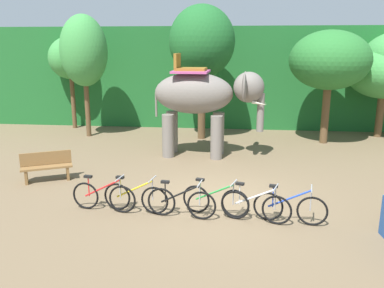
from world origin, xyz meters
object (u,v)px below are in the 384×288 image
at_px(bike_green, 215,201).
at_px(wooden_bench, 47,166).
at_px(elephant, 203,97).
at_px(bike_white, 255,205).
at_px(bike_blue, 290,207).
at_px(bike_black, 181,202).
at_px(tree_far_left, 202,42).
at_px(tree_center_left, 84,51).
at_px(bike_yellow, 136,197).
at_px(bike_red, 104,196).
at_px(tree_center_right, 330,61).
at_px(tree_center, 70,59).

height_order(bike_green, wooden_bench, bike_green).
xyz_separation_m(elephant, bike_white, (1.73, -5.66, -1.82)).
height_order(elephant, bike_blue, elephant).
bearing_deg(bike_black, bike_blue, -0.65).
distance_m(tree_far_left, elephant, 3.48).
relative_size(tree_center_left, bike_white, 3.26).
bearing_deg(tree_far_left, tree_center_left, -178.90).
relative_size(tree_far_left, bike_green, 3.47).
bearing_deg(bike_yellow, bike_red, -178.58).
distance_m(tree_center_left, tree_center_right, 10.46).
relative_size(tree_center_left, bike_red, 3.16).
height_order(tree_far_left, bike_red, tree_far_left).
xyz_separation_m(tree_far_left, bike_yellow, (-0.93, -8.30, -3.80)).
xyz_separation_m(tree_far_left, wooden_bench, (-4.23, -6.27, -3.71)).
relative_size(bike_black, bike_green, 1.03).
height_order(tree_center_left, tree_center_right, tree_center_left).
bearing_deg(bike_blue, bike_black, 179.35).
xyz_separation_m(tree_center_right, bike_yellow, (-6.20, -8.03, -3.07)).
bearing_deg(bike_white, bike_red, 177.22).
bearing_deg(elephant, bike_red, -110.33).
bearing_deg(tree_center_left, bike_yellow, -62.60).
height_order(tree_center, bike_red, tree_center).
xyz_separation_m(tree_far_left, elephant, (0.28, -2.85, -1.98)).
relative_size(tree_far_left, wooden_bench, 3.77).
xyz_separation_m(tree_center, bike_red, (4.82, -9.96, -3.05)).
relative_size(bike_blue, wooden_bench, 1.11).
bearing_deg(bike_white, tree_center, 130.23).
xyz_separation_m(tree_center_left, bike_yellow, (4.25, -8.20, -3.42)).
relative_size(tree_center_left, elephant, 1.29).
distance_m(bike_red, bike_blue, 4.55).
bearing_deg(bike_white, tree_center_left, 130.57).
bearing_deg(bike_green, tree_far_left, 97.18).
distance_m(tree_far_left, bike_blue, 9.76).
bearing_deg(tree_center_right, wooden_bench, -147.76).
bearing_deg(wooden_bench, tree_center, 106.49).
distance_m(elephant, bike_black, 5.94).
bearing_deg(bike_green, bike_blue, -7.29).
bearing_deg(bike_black, tree_center_right, 58.60).
xyz_separation_m(tree_center, wooden_bench, (2.34, -7.90, -2.95)).
relative_size(tree_center, bike_green, 2.70).
bearing_deg(bike_green, wooden_bench, 158.77).
relative_size(tree_center_left, tree_far_left, 0.94).
height_order(bike_yellow, bike_green, same).
distance_m(tree_center_right, bike_yellow, 10.59).
bearing_deg(wooden_bench, bike_black, -26.68).
distance_m(tree_center, tree_center_right, 11.98).
bearing_deg(wooden_bench, bike_red, -39.67).
relative_size(elephant, bike_red, 2.45).
relative_size(tree_center_right, bike_blue, 2.77).
bearing_deg(bike_green, tree_center, 127.43).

